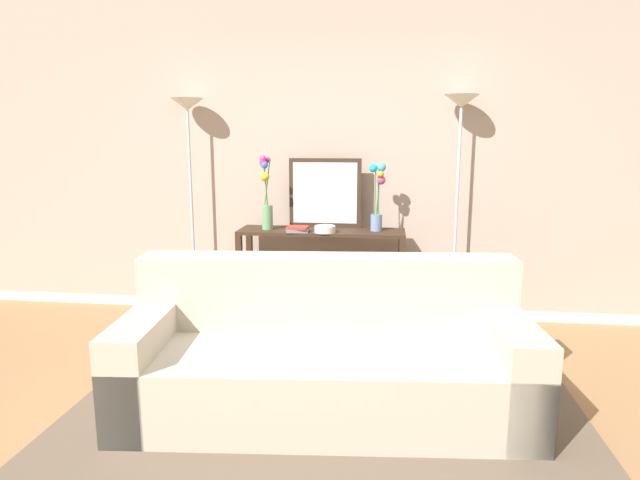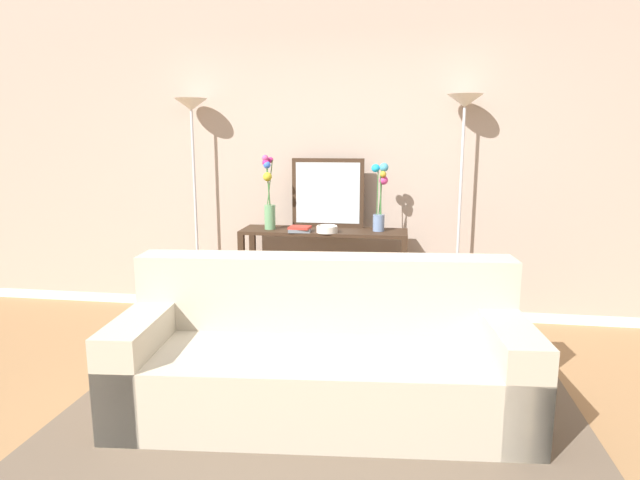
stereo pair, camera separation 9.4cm
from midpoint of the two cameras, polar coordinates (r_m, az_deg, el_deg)
The scene contains 13 objects.
ground_plane at distance 3.03m, azimuth -1.23°, elevation -21.15°, with size 16.00×16.00×0.02m, color #9E754C.
back_wall at distance 4.80m, azimuth 3.43°, elevation 10.06°, with size 12.00×0.15×3.08m.
area_rug at distance 3.21m, azimuth 0.77°, elevation -18.78°, with size 3.02×1.78×0.01m.
couch at distance 3.22m, azimuth 1.10°, elevation -12.60°, with size 2.39×1.10×0.88m.
console_table at distance 4.56m, azimuth 1.00°, elevation -2.05°, with size 1.40×0.39×0.83m.
floor_lamp_left at distance 4.86m, azimuth -12.89°, elevation 9.64°, with size 0.28×0.28×1.93m.
floor_lamp_right at distance 4.55m, azimuth 15.59°, elevation 9.53°, with size 0.28×0.28×1.94m.
wall_mirror at distance 4.63m, azimuth 1.42°, elevation 5.05°, with size 0.63×0.02×0.60m.
vase_tall_flowers at distance 4.53m, azimuth -4.90°, elevation 4.51°, with size 0.10×0.13×0.63m.
vase_short_flowers at distance 4.45m, azimuth 7.08°, elevation 4.73°, with size 0.14×0.10×0.57m.
fruit_bowl at distance 4.38m, azimuth 1.37°, elevation 1.19°, with size 0.17×0.17×0.06m.
book_stack at distance 4.42m, azimuth -1.57°, elevation 1.17°, with size 0.19×0.17×0.05m.
book_row_under_console at distance 4.77m, azimuth -3.44°, elevation -8.06°, with size 0.41×0.17×0.12m.
Camera 2 is at (0.50, -2.52, 1.59)m, focal length 29.94 mm.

